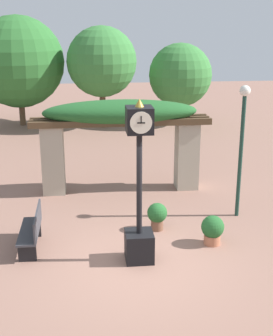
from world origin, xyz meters
The scene contains 8 objects.
ground_plane centered at (0.00, 0.00, 0.00)m, with size 60.00×60.00×0.00m, color #8E6656.
pedestal_clock centered at (0.03, 0.08, 1.45)m, with size 0.59×0.59×3.44m.
pergola centered at (0.00, 4.44, 1.97)m, with size 5.20×1.24×2.72m.
potted_plant_near_left centered at (1.77, 0.63, 0.37)m, with size 0.52×0.52×0.68m.
potted_plant_near_right centered at (0.64, 1.52, 0.39)m, with size 0.48×0.48×0.69m.
park_bench centered at (-2.26, 0.88, 0.43)m, with size 0.42×1.48×0.89m.
lamp_post centered at (2.84, 2.16, 2.21)m, with size 0.27×0.27×3.39m.
tree_line centered at (-1.60, 13.80, 2.91)m, with size 11.27×4.65×5.17m.
Camera 1 is at (-1.03, -8.78, 4.86)m, focal length 50.00 mm.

